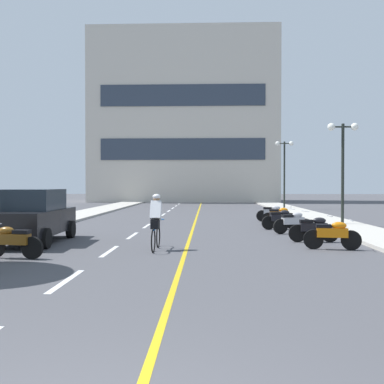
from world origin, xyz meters
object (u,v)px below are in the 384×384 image
at_px(motorcycle_4, 333,234).
at_px(motorcycle_6, 293,222).
at_px(street_lamp_far, 284,159).
at_px(cyclist_rider, 156,220).
at_px(motorcycle_7, 281,219).
at_px(motorcycle_3, 13,241).
at_px(street_lamp_mid, 343,149).
at_px(parked_car_near, 34,216).
at_px(motorcycle_8, 280,215).
at_px(motorcycle_9, 273,213).
at_px(motorcycle_5, 314,228).

height_order(motorcycle_4, motorcycle_6, same).
xyz_separation_m(street_lamp_far, cyclist_rider, (-7.79, -22.47, -3.13)).
bearing_deg(motorcycle_4, cyclist_rider, -178.11).
bearing_deg(street_lamp_far, motorcycle_7, -100.44).
bearing_deg(motorcycle_6, cyclist_rider, -137.76).
xyz_separation_m(motorcycle_3, motorcycle_4, (8.99, 1.90, 0.00)).
bearing_deg(street_lamp_mid, parked_car_near, -152.29).
bearing_deg(motorcycle_8, motorcycle_3, -131.04).
height_order(parked_car_near, motorcycle_8, parked_car_near).
distance_m(motorcycle_6, motorcycle_9, 5.77).
relative_size(motorcycle_5, motorcycle_9, 1.00).
relative_size(street_lamp_far, parked_car_near, 1.26).
bearing_deg(street_lamp_far, motorcycle_8, -100.80).
distance_m(street_lamp_mid, motorcycle_6, 5.49).
height_order(motorcycle_7, motorcycle_9, same).
distance_m(parked_car_near, motorcycle_6, 9.86).
relative_size(motorcycle_7, motorcycle_8, 1.01).
relative_size(motorcycle_3, cyclist_rider, 0.96).
xyz_separation_m(motorcycle_4, motorcycle_5, (-0.14, 1.75, 0.00)).
bearing_deg(parked_car_near, motorcycle_3, -77.90).
relative_size(motorcycle_5, cyclist_rider, 0.96).
relative_size(motorcycle_6, motorcycle_8, 1.00).
xyz_separation_m(street_lamp_mid, parked_car_near, (-12.32, -6.47, -2.74)).
height_order(motorcycle_4, motorcycle_8, same).
height_order(motorcycle_5, motorcycle_9, same).
relative_size(parked_car_near, motorcycle_9, 2.51).
height_order(street_lamp_mid, motorcycle_6, street_lamp_mid).
bearing_deg(motorcycle_5, motorcycle_4, -85.49).
relative_size(motorcycle_3, motorcycle_4, 1.00).
bearing_deg(street_lamp_far, motorcycle_6, -98.78).
height_order(parked_car_near, motorcycle_4, parked_car_near).
bearing_deg(parked_car_near, cyclist_rider, -18.35).
height_order(street_lamp_mid, cyclist_rider, street_lamp_mid).
bearing_deg(motorcycle_3, parked_car_near, 102.10).
height_order(motorcycle_9, cyclist_rider, cyclist_rider).
bearing_deg(cyclist_rider, motorcycle_6, 42.24).
bearing_deg(cyclist_rider, motorcycle_9, 63.93).
height_order(motorcycle_3, motorcycle_6, same).
bearing_deg(parked_car_near, motorcycle_4, -7.38).
relative_size(street_lamp_mid, motorcycle_3, 2.82).
bearing_deg(motorcycle_4, motorcycle_8, 91.89).
xyz_separation_m(motorcycle_5, cyclist_rider, (-5.22, -1.93, 0.41)).
distance_m(street_lamp_far, motorcycle_4, 22.71).
bearing_deg(motorcycle_7, street_lamp_mid, 27.68).
height_order(motorcycle_4, cyclist_rider, cyclist_rider).
xyz_separation_m(street_lamp_mid, motorcycle_8, (-2.92, 0.40, -3.18)).
distance_m(motorcycle_3, cyclist_rider, 4.04).
relative_size(street_lamp_mid, cyclist_rider, 2.70).
relative_size(motorcycle_7, cyclist_rider, 0.95).
bearing_deg(street_lamp_mid, motorcycle_5, -115.04).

